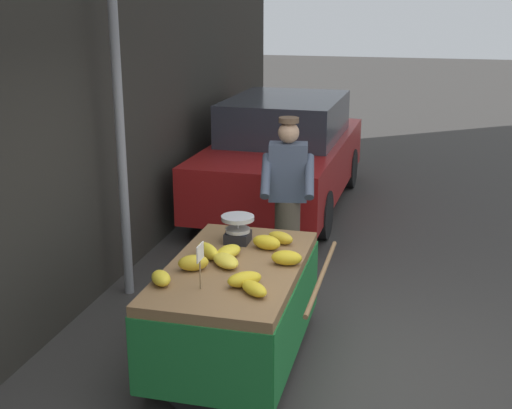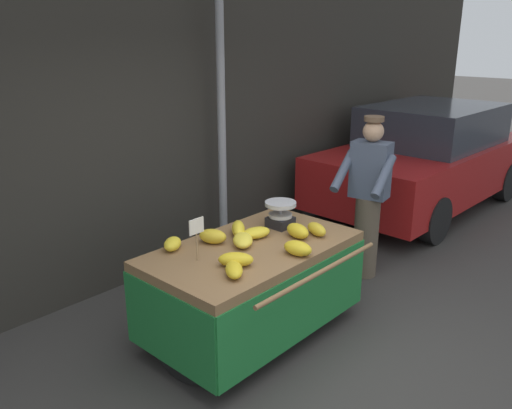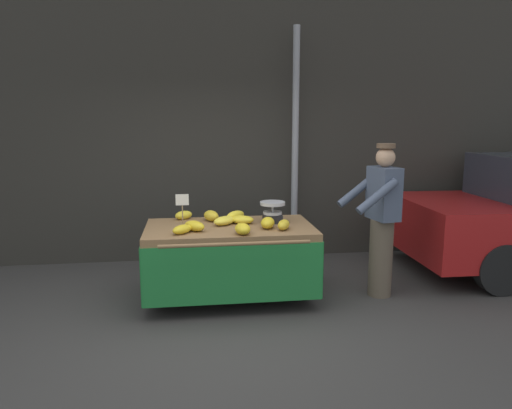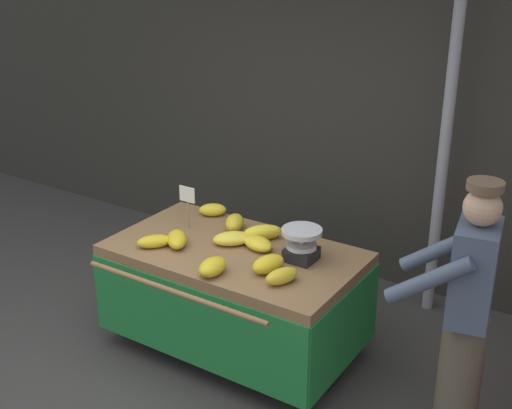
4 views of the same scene
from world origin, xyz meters
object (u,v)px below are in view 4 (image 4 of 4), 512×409
banana_bunch_2 (213,267)px  banana_cart (234,276)px  street_pole (447,124)px  banana_bunch_8 (213,210)px  banana_bunch_4 (232,238)px  banana_bunch_5 (268,264)px  banana_bunch_9 (235,223)px  banana_bunch_6 (282,276)px  weighing_scale (302,245)px  banana_bunch_0 (154,241)px  vendor_person (465,318)px  price_sign (187,198)px  banana_bunch_1 (263,232)px  banana_bunch_7 (177,239)px  banana_bunch_3 (258,244)px

banana_bunch_2 → banana_cart: bearing=104.3°
street_pole → banana_bunch_8: size_ratio=14.68×
street_pole → banana_bunch_4: bearing=-128.7°
banana_cart → banana_bunch_5: bearing=-22.6°
street_pole → banana_bunch_9: bearing=-137.1°
banana_cart → banana_bunch_6: (0.55, -0.25, 0.27)m
banana_cart → banana_bunch_2: (0.10, -0.39, 0.28)m
street_pole → weighing_scale: size_ratio=11.36×
banana_cart → banana_bunch_4: 0.28m
street_pole → banana_cart: size_ratio=1.75×
banana_cart → banana_bunch_0: (-0.50, -0.28, 0.27)m
vendor_person → banana_bunch_5: bearing=-176.3°
price_sign → banana_bunch_6: price_sign is taller
banana_bunch_1 → banana_bunch_2: 0.64m
banana_bunch_5 → banana_bunch_7: 0.77m
banana_bunch_1 → banana_bunch_4: (-0.14, -0.19, -0.01)m
banana_bunch_4 → banana_bunch_6: (0.60, -0.31, 0.00)m
weighing_scale → banana_bunch_5: size_ratio=1.12×
street_pole → banana_bunch_0: size_ratio=12.67×
banana_cart → banana_bunch_6: bearing=-24.4°
price_sign → banana_bunch_4: size_ratio=1.20×
weighing_scale → banana_bunch_7: (-0.86, -0.29, -0.07)m
banana_bunch_7 → banana_bunch_5: bearing=1.2°
banana_bunch_0 → price_sign: bearing=90.0°
banana_bunch_3 → banana_bunch_9: size_ratio=1.09×
banana_bunch_5 → weighing_scale: bearing=70.2°
banana_cart → banana_bunch_0: size_ratio=7.25×
vendor_person → banana_bunch_2: bearing=-168.8°
banana_bunch_3 → banana_bunch_9: 0.38m
street_pole → banana_bunch_6: (-0.47, -1.64, -0.70)m
banana_bunch_6 → banana_bunch_4: bearing=153.0°
banana_bunch_6 → weighing_scale: bearing=99.0°
banana_bunch_7 → banana_bunch_8: banana_bunch_7 is taller
banana_bunch_2 → banana_bunch_3: bearing=84.4°
price_sign → banana_bunch_3: 0.68m
banana_bunch_3 → street_pole: bearing=56.3°
banana_cart → banana_bunch_0: 0.63m
banana_bunch_1 → price_sign: bearing=-166.9°
banana_bunch_5 → banana_bunch_9: (-0.57, 0.44, 0.00)m
banana_bunch_1 → banana_bunch_9: bearing=173.8°
banana_bunch_8 → banana_bunch_7: bearing=-78.7°
banana_cart → banana_bunch_5: size_ratio=7.27×
banana_bunch_6 → vendor_person: size_ratio=0.14×
banana_bunch_2 → street_pole: bearing=62.8°
price_sign → banana_bunch_1: price_sign is taller
banana_bunch_3 → banana_bunch_5: bearing=-46.3°
banana_bunch_7 → banana_bunch_1: bearing=42.6°
banana_bunch_3 → banana_bunch_9: bearing=150.9°
banana_cart → price_sign: price_sign is taller
banana_bunch_7 → banana_bunch_4: bearing=36.2°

